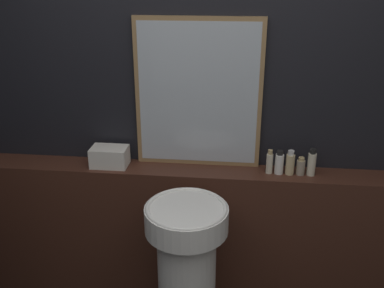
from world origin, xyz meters
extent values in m
cube|color=black|center=(0.00, 1.57, 1.25)|extent=(8.00, 0.06, 2.50)
cube|color=#422319|center=(0.00, 1.43, 0.47)|extent=(2.80, 0.22, 0.93)
cylinder|color=white|center=(0.00, 1.02, 0.84)|extent=(0.44, 0.44, 0.13)
torus|color=white|center=(0.00, 1.02, 0.91)|extent=(0.43, 0.43, 0.02)
cube|color=#937047|center=(0.01, 1.52, 1.37)|extent=(0.74, 0.03, 0.88)
cube|color=#B2BCC6|center=(0.01, 1.51, 1.37)|extent=(0.69, 0.02, 0.83)
cube|color=silver|center=(-0.52, 1.43, 0.99)|extent=(0.22, 0.14, 0.12)
cylinder|color=beige|center=(0.44, 1.43, 0.99)|extent=(0.04, 0.04, 0.12)
cylinder|color=tan|center=(0.44, 1.43, 1.06)|extent=(0.03, 0.03, 0.03)
cylinder|color=white|center=(0.49, 1.43, 0.99)|extent=(0.05, 0.05, 0.12)
cylinder|color=black|center=(0.49, 1.43, 1.06)|extent=(0.04, 0.04, 0.03)
cylinder|color=#C6B284|center=(0.56, 1.43, 0.99)|extent=(0.05, 0.05, 0.12)
cylinder|color=silver|center=(0.56, 1.43, 1.06)|extent=(0.04, 0.04, 0.03)
cylinder|color=gray|center=(0.62, 1.43, 0.97)|extent=(0.05, 0.05, 0.09)
cylinder|color=tan|center=(0.62, 1.43, 1.03)|extent=(0.04, 0.04, 0.02)
cylinder|color=beige|center=(0.68, 1.43, 1.00)|extent=(0.05, 0.05, 0.14)
cylinder|color=black|center=(0.68, 1.43, 1.08)|extent=(0.03, 0.03, 0.03)
camera|label=1|loc=(0.24, -0.88, 2.02)|focal=40.00mm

